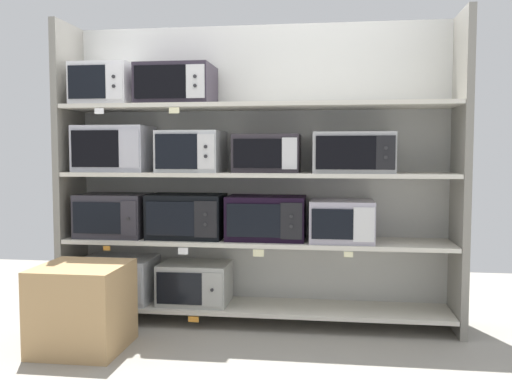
{
  "coord_description": "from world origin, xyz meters",
  "views": [
    {
      "loc": [
        0.54,
        -3.96,
        1.25
      ],
      "look_at": [
        0.0,
        0.0,
        0.96
      ],
      "focal_mm": 39.11,
      "sensor_mm": 36.0,
      "label": 1
    }
  ],
  "objects_px": {
    "microwave_1": "(195,283)",
    "microwave_5": "(342,221)",
    "microwave_2": "(114,215)",
    "microwave_10": "(106,85)",
    "microwave_11": "(176,85)",
    "shipping_carton": "(83,307)",
    "microwave_8": "(267,153)",
    "microwave_9": "(353,153)",
    "microwave_3": "(187,216)",
    "microwave_4": "(266,218)",
    "microwave_6": "(115,149)",
    "microwave_7": "(192,152)",
    "microwave_0": "(118,279)"
  },
  "relations": [
    {
      "from": "microwave_10",
      "to": "microwave_0",
      "type": "bearing_deg",
      "value": 0.09
    },
    {
      "from": "microwave_3",
      "to": "microwave_6",
      "type": "relative_size",
      "value": 1.02
    },
    {
      "from": "microwave_9",
      "to": "microwave_11",
      "type": "bearing_deg",
      "value": 180.0
    },
    {
      "from": "microwave_8",
      "to": "microwave_11",
      "type": "xyz_separation_m",
      "value": [
        -0.66,
        -0.0,
        0.49
      ]
    },
    {
      "from": "microwave_10",
      "to": "microwave_11",
      "type": "xyz_separation_m",
      "value": [
        0.53,
        -0.0,
        -0.01
      ]
    },
    {
      "from": "shipping_carton",
      "to": "microwave_1",
      "type": "bearing_deg",
      "value": 50.32
    },
    {
      "from": "microwave_8",
      "to": "microwave_9",
      "type": "xyz_separation_m",
      "value": [
        0.61,
        -0.0,
        0.01
      ]
    },
    {
      "from": "microwave_1",
      "to": "microwave_5",
      "type": "height_order",
      "value": "microwave_5"
    },
    {
      "from": "microwave_1",
      "to": "microwave_7",
      "type": "xyz_separation_m",
      "value": [
        -0.02,
        -0.0,
        0.97
      ]
    },
    {
      "from": "microwave_5",
      "to": "microwave_8",
      "type": "height_order",
      "value": "microwave_8"
    },
    {
      "from": "microwave_2",
      "to": "microwave_7",
      "type": "bearing_deg",
      "value": -0.04
    },
    {
      "from": "microwave_6",
      "to": "microwave_11",
      "type": "relative_size",
      "value": 1.0
    },
    {
      "from": "shipping_carton",
      "to": "microwave_8",
      "type": "bearing_deg",
      "value": 31.62
    },
    {
      "from": "microwave_1",
      "to": "microwave_8",
      "type": "distance_m",
      "value": 1.09
    },
    {
      "from": "microwave_1",
      "to": "microwave_11",
      "type": "bearing_deg",
      "value": -179.91
    },
    {
      "from": "microwave_0",
      "to": "microwave_9",
      "type": "bearing_deg",
      "value": -0.01
    },
    {
      "from": "microwave_2",
      "to": "microwave_10",
      "type": "xyz_separation_m",
      "value": [
        -0.04,
        -0.0,
        0.96
      ]
    },
    {
      "from": "microwave_8",
      "to": "shipping_carton",
      "type": "height_order",
      "value": "microwave_8"
    },
    {
      "from": "microwave_9",
      "to": "microwave_4",
      "type": "bearing_deg",
      "value": 179.97
    },
    {
      "from": "microwave_5",
      "to": "microwave_11",
      "type": "relative_size",
      "value": 0.84
    },
    {
      "from": "microwave_3",
      "to": "microwave_0",
      "type": "bearing_deg",
      "value": -180.0
    },
    {
      "from": "microwave_7",
      "to": "microwave_9",
      "type": "relative_size",
      "value": 0.8
    },
    {
      "from": "microwave_3",
      "to": "microwave_7",
      "type": "bearing_deg",
      "value": -0.41
    },
    {
      "from": "microwave_2",
      "to": "microwave_10",
      "type": "bearing_deg",
      "value": -179.58
    },
    {
      "from": "microwave_1",
      "to": "microwave_2",
      "type": "bearing_deg",
      "value": 179.98
    },
    {
      "from": "microwave_2",
      "to": "microwave_3",
      "type": "xyz_separation_m",
      "value": [
        0.56,
        -0.0,
        0.0
      ]
    },
    {
      "from": "microwave_6",
      "to": "shipping_carton",
      "type": "xyz_separation_m",
      "value": [
        0.04,
        -0.67,
        -1.0
      ]
    },
    {
      "from": "microwave_10",
      "to": "microwave_11",
      "type": "relative_size",
      "value": 0.82
    },
    {
      "from": "microwave_5",
      "to": "microwave_11",
      "type": "xyz_separation_m",
      "value": [
        -1.19,
        -0.0,
        0.97
      ]
    },
    {
      "from": "microwave_3",
      "to": "microwave_10",
      "type": "relative_size",
      "value": 1.26
    },
    {
      "from": "microwave_4",
      "to": "microwave_7",
      "type": "relative_size",
      "value": 1.25
    },
    {
      "from": "microwave_2",
      "to": "microwave_5",
      "type": "distance_m",
      "value": 1.68
    },
    {
      "from": "microwave_0",
      "to": "microwave_2",
      "type": "distance_m",
      "value": 0.48
    },
    {
      "from": "microwave_0",
      "to": "microwave_4",
      "type": "relative_size",
      "value": 0.97
    },
    {
      "from": "microwave_6",
      "to": "shipping_carton",
      "type": "bearing_deg",
      "value": -86.48
    },
    {
      "from": "microwave_0",
      "to": "microwave_8",
      "type": "distance_m",
      "value": 1.47
    },
    {
      "from": "microwave_6",
      "to": "microwave_9",
      "type": "height_order",
      "value": "microwave_6"
    },
    {
      "from": "microwave_7",
      "to": "microwave_9",
      "type": "distance_m",
      "value": 1.16
    },
    {
      "from": "microwave_7",
      "to": "microwave_2",
      "type": "bearing_deg",
      "value": 179.96
    },
    {
      "from": "microwave_6",
      "to": "microwave_0",
      "type": "bearing_deg",
      "value": 0.41
    },
    {
      "from": "microwave_6",
      "to": "microwave_8",
      "type": "relative_size",
      "value": 1.14
    },
    {
      "from": "microwave_4",
      "to": "microwave_1",
      "type": "bearing_deg",
      "value": -179.99
    },
    {
      "from": "microwave_7",
      "to": "shipping_carton",
      "type": "distance_m",
      "value": 1.31
    },
    {
      "from": "microwave_10",
      "to": "microwave_11",
      "type": "height_order",
      "value": "microwave_10"
    },
    {
      "from": "microwave_0",
      "to": "microwave_8",
      "type": "bearing_deg",
      "value": 0.0
    },
    {
      "from": "microwave_5",
      "to": "microwave_8",
      "type": "relative_size",
      "value": 0.95
    },
    {
      "from": "microwave_1",
      "to": "microwave_0",
      "type": "bearing_deg",
      "value": 180.0
    },
    {
      "from": "microwave_2",
      "to": "microwave_11",
      "type": "bearing_deg",
      "value": -0.05
    },
    {
      "from": "microwave_3",
      "to": "microwave_4",
      "type": "relative_size",
      "value": 0.98
    },
    {
      "from": "microwave_1",
      "to": "shipping_carton",
      "type": "xyz_separation_m",
      "value": [
        -0.56,
        -0.67,
        -0.01
      ]
    }
  ]
}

